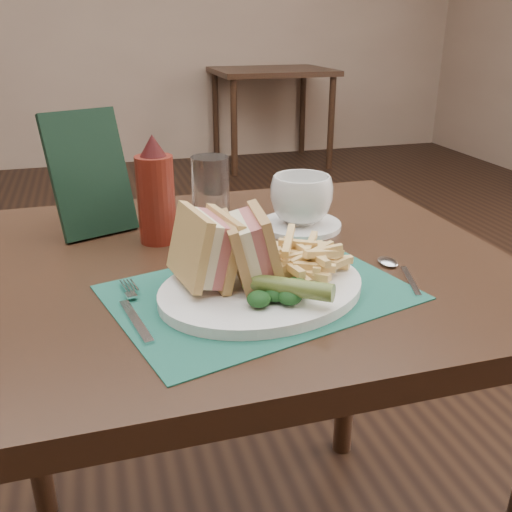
% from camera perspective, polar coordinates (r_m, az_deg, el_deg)
% --- Properties ---
extents(floor, '(7.00, 7.00, 0.00)m').
position_cam_1_polar(floor, '(1.74, -6.44, -17.05)').
color(floor, black).
rests_on(floor, ground).
extents(wall_back, '(6.00, 0.00, 6.00)m').
position_cam_1_polar(wall_back, '(4.96, -13.80, 9.05)').
color(wall_back, tan).
rests_on(wall_back, ground).
extents(table_main, '(0.90, 0.75, 0.75)m').
position_cam_1_polar(table_main, '(1.13, -2.51, -18.10)').
color(table_main, black).
rests_on(table_main, ground).
extents(table_bg_right, '(0.90, 0.75, 0.75)m').
position_cam_1_polar(table_bg_right, '(4.75, 1.53, 13.71)').
color(table_bg_right, black).
rests_on(table_bg_right, ground).
extents(placemat, '(0.46, 0.38, 0.00)m').
position_cam_1_polar(placemat, '(0.81, 0.33, -3.67)').
color(placemat, '#1A5545').
rests_on(placemat, table_main).
extents(plate, '(0.36, 0.31, 0.01)m').
position_cam_1_polar(plate, '(0.80, 0.60, -3.27)').
color(plate, white).
rests_on(plate, placemat).
extents(sandwich_half_a, '(0.10, 0.12, 0.11)m').
position_cam_1_polar(sandwich_half_a, '(0.77, -6.63, 0.63)').
color(sandwich_half_a, tan).
rests_on(sandwich_half_a, plate).
extents(sandwich_half_b, '(0.09, 0.11, 0.11)m').
position_cam_1_polar(sandwich_half_b, '(0.78, -1.96, 0.76)').
color(sandwich_half_b, tan).
rests_on(sandwich_half_b, plate).
extents(kale_garnish, '(0.11, 0.08, 0.03)m').
position_cam_1_polar(kale_garnish, '(0.75, 2.14, -3.47)').
color(kale_garnish, '#133516').
rests_on(kale_garnish, plate).
extents(pickle_spear, '(0.11, 0.09, 0.03)m').
position_cam_1_polar(pickle_spear, '(0.74, 3.25, -3.11)').
color(pickle_spear, '#4F6325').
rests_on(pickle_spear, plate).
extents(fries_pile, '(0.18, 0.20, 0.06)m').
position_cam_1_polar(fries_pile, '(0.81, 4.72, -0.02)').
color(fries_pile, '#E7C173').
rests_on(fries_pile, plate).
extents(fork, '(0.06, 0.17, 0.01)m').
position_cam_1_polar(fork, '(0.77, -12.17, -5.04)').
color(fork, silver).
rests_on(fork, placemat).
extents(spoon, '(0.08, 0.15, 0.01)m').
position_cam_1_polar(spoon, '(0.89, 14.41, -1.59)').
color(spoon, silver).
rests_on(spoon, table_main).
extents(saucer, '(0.19, 0.19, 0.01)m').
position_cam_1_polar(saucer, '(1.06, 4.47, 3.10)').
color(saucer, white).
rests_on(saucer, table_main).
extents(coffee_cup, '(0.16, 0.16, 0.09)m').
position_cam_1_polar(coffee_cup, '(1.05, 4.56, 5.66)').
color(coffee_cup, white).
rests_on(coffee_cup, saucer).
extents(drinking_glass, '(0.08, 0.08, 0.13)m').
position_cam_1_polar(drinking_glass, '(1.06, -4.56, 6.43)').
color(drinking_glass, silver).
rests_on(drinking_glass, table_main).
extents(ketchup_bottle, '(0.06, 0.06, 0.19)m').
position_cam_1_polar(ketchup_bottle, '(0.98, -10.01, 6.57)').
color(ketchup_bottle, '#5C180F').
rests_on(ketchup_bottle, table_main).
extents(check_presenter, '(0.16, 0.12, 0.21)m').
position_cam_1_polar(check_presenter, '(1.05, -16.31, 7.90)').
color(check_presenter, black).
rests_on(check_presenter, table_main).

